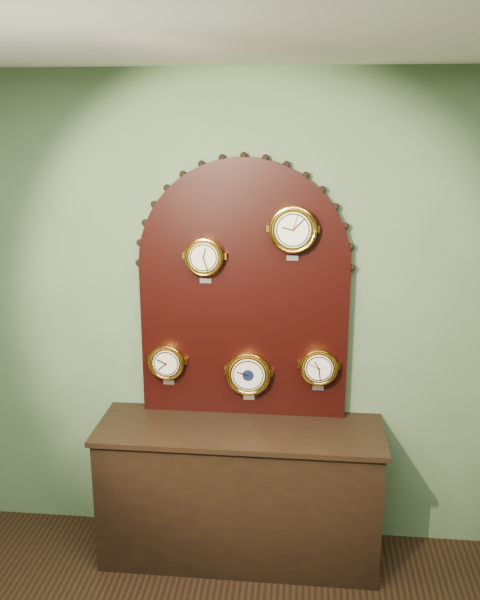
# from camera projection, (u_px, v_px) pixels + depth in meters

# --- Properties ---
(wall_back) EXTENTS (4.00, 0.00, 4.00)m
(wall_back) POSITION_uv_depth(u_px,v_px,m) (244.00, 318.00, 3.85)
(wall_back) COLOR #4E6A49
(wall_back) RESTS_ON ground
(shop_counter) EXTENTS (1.60, 0.50, 0.80)m
(shop_counter) POSITION_uv_depth(u_px,v_px,m) (240.00, 494.00, 3.86)
(shop_counter) COLOR black
(shop_counter) RESTS_ON ground_plane
(display_board) EXTENTS (1.26, 0.06, 1.53)m
(display_board) POSITION_uv_depth(u_px,v_px,m) (244.00, 283.00, 3.75)
(display_board) COLOR black
(display_board) RESTS_ON shop_counter
(roman_clock) EXTENTS (0.22, 0.08, 0.27)m
(roman_clock) POSITION_uv_depth(u_px,v_px,m) (204.00, 257.00, 3.66)
(roman_clock) COLOR gold
(roman_clock) RESTS_ON display_board
(arabic_clock) EXTENTS (0.26, 0.08, 0.31)m
(arabic_clock) POSITION_uv_depth(u_px,v_px,m) (293.00, 229.00, 3.57)
(arabic_clock) COLOR gold
(arabic_clock) RESTS_ON display_board
(hygrometer) EXTENTS (0.21, 0.08, 0.26)m
(hygrometer) POSITION_uv_depth(u_px,v_px,m) (167.00, 362.00, 3.85)
(hygrometer) COLOR gold
(hygrometer) RESTS_ON display_board
(barometer) EXTENTS (0.26, 0.08, 0.31)m
(barometer) POSITION_uv_depth(u_px,v_px,m) (249.00, 373.00, 3.82)
(barometer) COLOR gold
(barometer) RESTS_ON display_board
(tide_clock) EXTENTS (0.22, 0.08, 0.27)m
(tide_clock) POSITION_uv_depth(u_px,v_px,m) (319.00, 367.00, 3.76)
(tide_clock) COLOR gold
(tide_clock) RESTS_ON display_board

